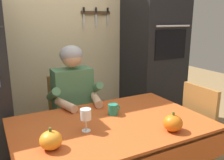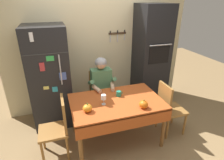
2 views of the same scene
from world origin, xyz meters
name	(u,v)px [view 2 (image 2 of 2)]	position (x,y,z in m)	size (l,w,h in m)	color
ground_plane	(118,142)	(0.00, 0.00, 0.00)	(10.00, 10.00, 0.00)	#93754C
back_wall_assembly	(99,46)	(0.05, 1.35, 1.30)	(3.70, 0.13, 2.60)	beige
refrigerator	(50,77)	(-0.95, 0.96, 0.90)	(0.68, 0.71, 1.80)	black
wall_oven	(151,58)	(1.05, 1.00, 1.05)	(0.60, 0.64, 2.10)	black
dining_table	(117,106)	(0.00, 0.08, 0.66)	(1.40, 0.90, 0.74)	brown
chair_behind_person	(100,92)	(-0.07, 0.87, 0.51)	(0.40, 0.40, 0.93)	#9E6B33
seated_person	(102,86)	(-0.07, 0.68, 0.74)	(0.47, 0.55, 1.25)	#38384C
chair_right_side	(168,107)	(0.90, 0.01, 0.51)	(0.40, 0.40, 0.93)	#9E6B33
chair_left_side	(58,126)	(-0.90, 0.05, 0.51)	(0.40, 0.40, 0.93)	#9E6B33
coffee_mug	(119,94)	(0.08, 0.22, 0.78)	(0.10, 0.08, 0.09)	#237F66
wine_glass	(104,98)	(-0.22, 0.05, 0.86)	(0.07, 0.07, 0.16)	white
pumpkin_large	(87,108)	(-0.48, -0.06, 0.80)	(0.13, 0.13, 0.13)	orange
pumpkin_medium	(144,104)	(0.30, -0.22, 0.80)	(0.13, 0.13, 0.14)	orange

